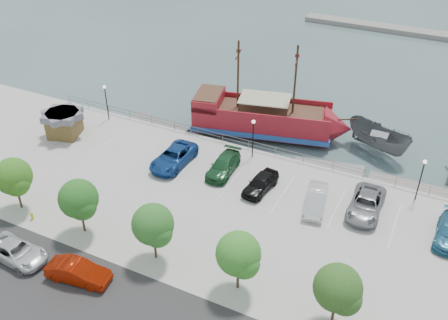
% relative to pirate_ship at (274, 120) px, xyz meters
% --- Properties ---
extents(ground, '(160.00, 160.00, 0.00)m').
position_rel_pirate_ship_xyz_m(ground, '(0.34, -13.18, -1.88)').
color(ground, '#394D4E').
extents(street, '(100.00, 8.00, 0.04)m').
position_rel_pirate_ship_xyz_m(street, '(0.34, -29.18, -0.87)').
color(street, '#2F2C2C').
rests_on(street, land_slab).
extents(sidewalk, '(100.00, 4.00, 0.05)m').
position_rel_pirate_ship_xyz_m(sidewalk, '(0.34, -23.18, -0.86)').
color(sidewalk, '#B7B59E').
rests_on(sidewalk, land_slab).
extents(seawall_railing, '(50.00, 0.06, 1.00)m').
position_rel_pirate_ship_xyz_m(seawall_railing, '(0.34, -5.38, -0.35)').
color(seawall_railing, '#616161').
rests_on(seawall_railing, land_slab).
extents(far_shore, '(40.00, 3.00, 0.80)m').
position_rel_pirate_ship_xyz_m(far_shore, '(10.34, 41.82, -1.48)').
color(far_shore, gray).
rests_on(far_shore, ground).
extents(pirate_ship, '(18.12, 8.63, 11.22)m').
position_rel_pirate_ship_xyz_m(pirate_ship, '(0.00, 0.00, 0.00)').
color(pirate_ship, maroon).
rests_on(pirate_ship, ground).
extents(patrol_boat, '(8.08, 5.81, 2.94)m').
position_rel_pirate_ship_xyz_m(patrol_boat, '(11.31, 1.44, -0.41)').
color(patrol_boat, '#56585B').
rests_on(patrol_boat, ground).
extents(dock_west, '(7.86, 3.42, 0.43)m').
position_rel_pirate_ship_xyz_m(dock_west, '(-12.68, -3.98, -1.66)').
color(dock_west, slate).
rests_on(dock_west, ground).
extents(dock_mid, '(7.27, 3.44, 0.40)m').
position_rel_pirate_ship_xyz_m(dock_mid, '(7.68, -3.98, -1.68)').
color(dock_mid, gray).
rests_on(dock_mid, ground).
extents(dock_east, '(7.79, 2.35, 0.44)m').
position_rel_pirate_ship_xyz_m(dock_east, '(15.55, -3.98, -1.66)').
color(dock_east, gray).
rests_on(dock_east, ground).
extents(shed, '(4.27, 4.27, 2.81)m').
position_rel_pirate_ship_xyz_m(shed, '(-19.74, -11.57, 0.62)').
color(shed, brown).
rests_on(shed, land_slab).
extents(street_van, '(5.38, 2.68, 1.46)m').
position_rel_pirate_ship_xyz_m(street_van, '(-10.26, -28.00, -0.15)').
color(street_van, silver).
rests_on(street_van, street).
extents(street_sedan, '(5.04, 2.41, 1.59)m').
position_rel_pirate_ship_xyz_m(street_sedan, '(-4.50, -27.63, -0.08)').
color(street_sedan, '#881502').
rests_on(street_sedan, street).
extents(fire_hydrant, '(0.26, 0.26, 0.75)m').
position_rel_pirate_ship_xyz_m(fire_hydrant, '(-12.62, -23.98, -0.47)').
color(fire_hydrant, gold).
rests_on(fire_hydrant, sidewalk).
extents(lamp_post_left, '(0.36, 0.36, 4.28)m').
position_rel_pirate_ship_xyz_m(lamp_post_left, '(-17.66, -6.68, 2.06)').
color(lamp_post_left, black).
rests_on(lamp_post_left, land_slab).
extents(lamp_post_mid, '(0.36, 0.36, 4.28)m').
position_rel_pirate_ship_xyz_m(lamp_post_mid, '(0.34, -6.68, 2.06)').
color(lamp_post_mid, black).
rests_on(lamp_post_mid, land_slab).
extents(lamp_post_right, '(0.36, 0.36, 4.28)m').
position_rel_pirate_ship_xyz_m(lamp_post_right, '(16.34, -6.68, 2.06)').
color(lamp_post_right, black).
rests_on(lamp_post_right, land_slab).
extents(tree_b, '(3.30, 3.20, 5.00)m').
position_rel_pirate_ship_xyz_m(tree_b, '(-14.51, -23.25, 2.42)').
color(tree_b, '#473321').
rests_on(tree_b, sidewalk).
extents(tree_c, '(3.30, 3.20, 5.00)m').
position_rel_pirate_ship_xyz_m(tree_c, '(-7.51, -23.25, 2.42)').
color(tree_c, '#473321').
rests_on(tree_c, sidewalk).
extents(tree_d, '(3.30, 3.20, 5.00)m').
position_rel_pirate_ship_xyz_m(tree_d, '(-0.51, -23.25, 2.42)').
color(tree_d, '#473321').
rests_on(tree_d, sidewalk).
extents(tree_e, '(3.30, 3.20, 5.00)m').
position_rel_pirate_ship_xyz_m(tree_e, '(6.49, -23.25, 2.42)').
color(tree_e, '#473321').
rests_on(tree_e, sidewalk).
extents(tree_f, '(3.30, 3.20, 5.00)m').
position_rel_pirate_ship_xyz_m(tree_f, '(13.49, -23.25, 2.42)').
color(tree_f, '#473321').
rests_on(tree_f, sidewalk).
extents(parked_car_c, '(2.83, 6.02, 1.67)m').
position_rel_pirate_ship_xyz_m(parked_car_c, '(-6.13, -11.33, -0.05)').
color(parked_car_c, navy).
rests_on(parked_car_c, land_slab).
extents(parked_car_d, '(2.45, 5.37, 1.52)m').
position_rel_pirate_ship_xyz_m(parked_car_d, '(-1.11, -10.38, -0.12)').
color(parked_car_d, '#1E502A').
rests_on(parked_car_d, land_slab).
extents(parked_car_e, '(2.43, 4.78, 1.56)m').
position_rel_pirate_ship_xyz_m(parked_car_e, '(3.24, -11.51, -0.10)').
color(parked_car_e, black).
rests_on(parked_car_e, land_slab).
extents(parked_car_f, '(2.59, 5.17, 1.63)m').
position_rel_pirate_ship_xyz_m(parked_car_f, '(8.57, -11.67, -0.07)').
color(parked_car_f, silver).
rests_on(parked_car_f, land_slab).
extents(parked_car_g, '(2.83, 5.91, 1.62)m').
position_rel_pirate_ship_xyz_m(parked_car_g, '(12.65, -10.39, -0.07)').
color(parked_car_g, gray).
rests_on(parked_car_g, land_slab).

